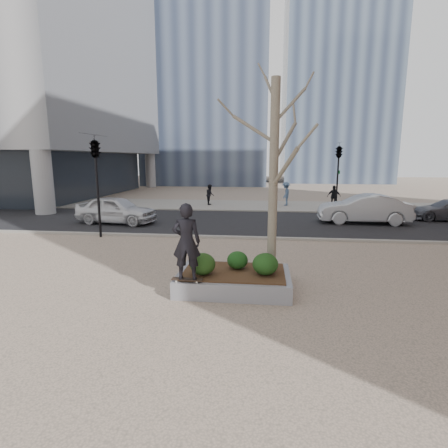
# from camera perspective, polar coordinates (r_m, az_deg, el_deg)

# --- Properties ---
(ground) EXTENTS (120.00, 120.00, 0.00)m
(ground) POSITION_cam_1_polar(r_m,az_deg,el_deg) (9.80, -4.31, -10.19)
(ground) COLOR tan
(ground) RESTS_ON ground
(street) EXTENTS (60.00, 8.00, 0.02)m
(street) POSITION_cam_1_polar(r_m,az_deg,el_deg) (19.38, 1.24, 0.36)
(street) COLOR black
(street) RESTS_ON ground
(far_sidewalk) EXTENTS (60.00, 6.00, 0.02)m
(far_sidewalk) POSITION_cam_1_polar(r_m,az_deg,el_deg) (26.28, 2.66, 3.08)
(far_sidewalk) COLOR gray
(far_sidewalk) RESTS_ON ground
(planter) EXTENTS (3.00, 2.00, 0.45)m
(planter) POSITION_cam_1_polar(r_m,az_deg,el_deg) (9.59, 1.62, -9.20)
(planter) COLOR gray
(planter) RESTS_ON ground
(planter_mulch) EXTENTS (2.70, 1.70, 0.04)m
(planter_mulch) POSITION_cam_1_polar(r_m,az_deg,el_deg) (9.51, 1.63, -7.81)
(planter_mulch) COLOR #382314
(planter_mulch) RESTS_ON planter
(sycamore_tree) EXTENTS (2.80, 2.80, 6.60)m
(sycamore_tree) POSITION_cam_1_polar(r_m,az_deg,el_deg) (9.30, 8.21, 12.44)
(sycamore_tree) COLOR gray
(sycamore_tree) RESTS_ON planter_mulch
(shrub_left) EXTENTS (0.67, 0.67, 0.57)m
(shrub_left) POSITION_cam_1_polar(r_m,az_deg,el_deg) (9.17, -3.52, -6.53)
(shrub_left) COLOR #163310
(shrub_left) RESTS_ON planter_mulch
(shrub_middle) EXTENTS (0.57, 0.57, 0.49)m
(shrub_middle) POSITION_cam_1_polar(r_m,az_deg,el_deg) (9.65, 2.22, -5.92)
(shrub_middle) COLOR #153C13
(shrub_middle) RESTS_ON planter_mulch
(shrub_right) EXTENTS (0.67, 0.67, 0.57)m
(shrub_right) POSITION_cam_1_polar(r_m,az_deg,el_deg) (9.21, 6.76, -6.51)
(shrub_right) COLOR #133912
(shrub_right) RESTS_ON planter_mulch
(skateboard) EXTENTS (0.79, 0.23, 0.08)m
(skateboard) POSITION_cam_1_polar(r_m,az_deg,el_deg) (8.88, -6.03, -9.12)
(skateboard) COLOR black
(skateboard) RESTS_ON planter
(skateboarder) EXTENTS (0.72, 0.50, 1.91)m
(skateboarder) POSITION_cam_1_polar(r_m,az_deg,el_deg) (8.60, -6.16, -2.88)
(skateboarder) COLOR black
(skateboarder) RESTS_ON skateboard
(police_car) EXTENTS (4.51, 2.32, 1.47)m
(police_car) POSITION_cam_1_polar(r_m,az_deg,el_deg) (19.68, -17.18, 2.23)
(police_car) COLOR silver
(police_car) RESTS_ON street
(car_silver) EXTENTS (4.80, 1.84, 1.56)m
(car_silver) POSITION_cam_1_polar(r_m,az_deg,el_deg) (20.29, 21.85, 2.31)
(car_silver) COLOR #AAADB3
(car_silver) RESTS_ON street
(pedestrian_a) EXTENTS (0.74, 0.86, 1.53)m
(pedestrian_a) POSITION_cam_1_polar(r_m,az_deg,el_deg) (26.47, -2.30, 4.83)
(pedestrian_a) COLOR black
(pedestrian_a) RESTS_ON far_sidewalk
(pedestrian_b) EXTENTS (0.90, 1.25, 1.75)m
(pedestrian_b) POSITION_cam_1_polar(r_m,az_deg,el_deg) (26.33, 10.06, 4.89)
(pedestrian_b) COLOR #475F80
(pedestrian_b) RESTS_ON far_sidewalk
(pedestrian_c) EXTENTS (0.96, 0.51, 1.56)m
(pedestrian_c) POSITION_cam_1_polar(r_m,az_deg,el_deg) (26.18, 17.50, 4.32)
(pedestrian_c) COLOR black
(pedestrian_c) RESTS_ON far_sidewalk
(traffic_light_near) EXTENTS (0.60, 2.48, 4.50)m
(traffic_light_near) POSITION_cam_1_polar(r_m,az_deg,el_deg) (16.34, -19.95, 5.71)
(traffic_light_near) COLOR black
(traffic_light_near) RESTS_ON ground
(traffic_light_far) EXTENTS (0.60, 2.48, 4.50)m
(traffic_light_far) POSITION_cam_1_polar(r_m,az_deg,el_deg) (24.09, 18.04, 7.23)
(traffic_light_far) COLOR black
(traffic_light_far) RESTS_ON ground
(building_glass_a) EXTENTS (16.00, 16.00, 45.00)m
(building_glass_a) POSITION_cam_1_polar(r_m,az_deg,el_deg) (54.97, -2.29, 30.92)
(building_glass_a) COLOR slate
(building_glass_a) RESTS_ON ground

